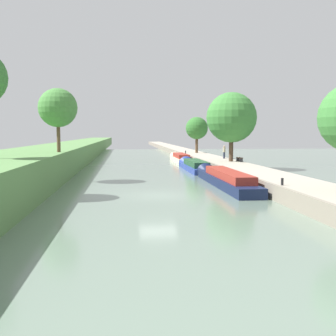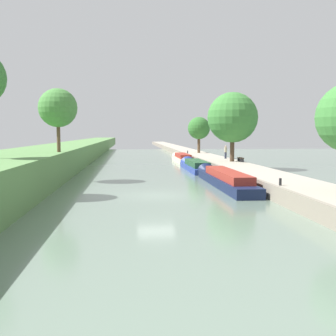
{
  "view_description": "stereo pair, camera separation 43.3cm",
  "coord_description": "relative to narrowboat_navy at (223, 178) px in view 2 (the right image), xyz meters",
  "views": [
    {
      "loc": [
        -2.19,
        -27.04,
        4.16
      ],
      "look_at": [
        1.72,
        9.84,
        1.0
      ],
      "focal_mm": 43.64,
      "sensor_mm": 36.0,
      "label": 1
    },
    {
      "loc": [
        -1.76,
        -27.08,
        4.16
      ],
      "look_at": [
        1.72,
        9.84,
        1.0
      ],
      "focal_mm": 43.64,
      "sensor_mm": 36.0,
      "label": 2
    }
  ],
  "objects": [
    {
      "name": "stone_quay",
      "position": [
        1.31,
        -4.98,
        -0.03
      ],
      "size": [
        0.25,
        260.0,
        1.01
      ],
      "color": "gray",
      "rests_on": "ground_plane"
    },
    {
      "name": "mooring_bollard_far",
      "position": [
        1.74,
        32.42,
        0.65
      ],
      "size": [
        0.16,
        0.16,
        0.45
      ],
      "color": "black",
      "rests_on": "right_towpath"
    },
    {
      "name": "narrowboat_navy",
      "position": [
        0.0,
        0.0,
        0.0
      ],
      "size": [
        1.86,
        15.16,
        1.81
      ],
      "color": "#141E42",
      "rests_on": "ground_plane"
    },
    {
      "name": "right_towpath",
      "position": [
        3.46,
        -4.98,
        -0.06
      ],
      "size": [
        4.04,
        260.0,
        0.96
      ],
      "color": "#A89E8E",
      "rests_on": "ground_plane"
    },
    {
      "name": "tree_leftbank_downstream",
      "position": [
        -13.51,
        3.48,
        5.76
      ],
      "size": [
        3.28,
        3.28,
        5.39
      ],
      "color": "brown",
      "rests_on": "left_grassy_bank"
    },
    {
      "name": "narrowboat_blue",
      "position": [
        -0.1,
        13.87,
        -0.07
      ],
      "size": [
        2.01,
        12.18,
        1.91
      ],
      "color": "#283D93",
      "rests_on": "ground_plane"
    },
    {
      "name": "person_walking",
      "position": [
        4.65,
        18.75,
        1.29
      ],
      "size": [
        0.34,
        0.34,
        1.66
      ],
      "color": "#282D42",
      "rests_on": "right_towpath"
    },
    {
      "name": "mooring_bollard_near",
      "position": [
        1.74,
        -7.91,
        0.65
      ],
      "size": [
        0.16,
        0.16,
        0.45
      ],
      "color": "black",
      "rests_on": "right_towpath"
    },
    {
      "name": "ground_plane",
      "position": [
        -5.73,
        -4.98,
        -0.53
      ],
      "size": [
        160.0,
        160.0,
        0.0
      ],
      "primitive_type": "plane",
      "color": "slate"
    },
    {
      "name": "narrowboat_cream",
      "position": [
        0.11,
        27.36,
        -0.02
      ],
      "size": [
        1.84,
        11.79,
        1.78
      ],
      "color": "beige",
      "rests_on": "ground_plane"
    },
    {
      "name": "park_bench",
      "position": [
        5.02,
        13.03,
        0.77
      ],
      "size": [
        0.44,
        1.5,
        0.47
      ],
      "color": "#333338",
      "rests_on": "right_towpath"
    },
    {
      "name": "tree_rightbank_midfar",
      "position": [
        3.84,
        34.18,
        4.44
      ],
      "size": [
        3.64,
        3.64,
        5.87
      ],
      "color": "brown",
      "rests_on": "right_towpath"
    },
    {
      "name": "tree_rightbank_midnear",
      "position": [
        4.16,
        13.53,
        5.4
      ],
      "size": [
        5.7,
        5.7,
        7.85
      ],
      "color": "#4C3828",
      "rests_on": "right_towpath"
    }
  ]
}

